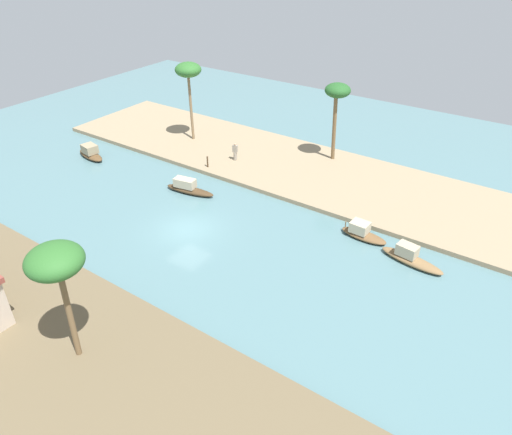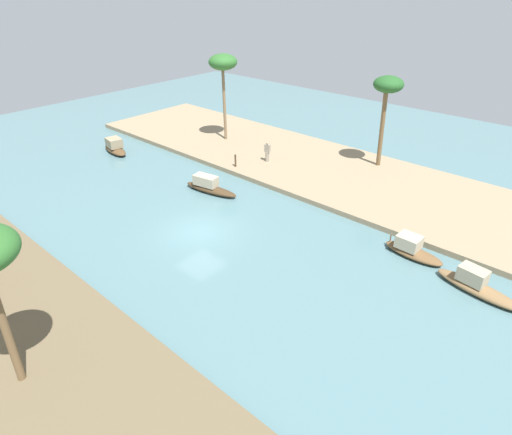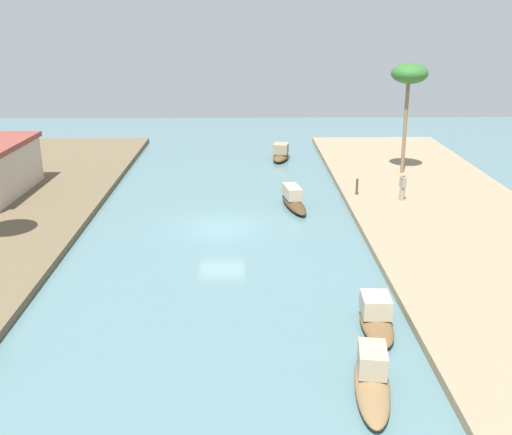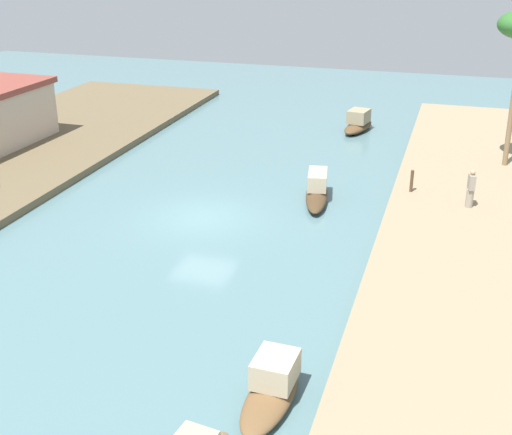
{
  "view_description": "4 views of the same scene",
  "coord_description": "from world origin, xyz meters",
  "px_view_note": "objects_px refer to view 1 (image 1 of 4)",
  "views": [
    {
      "loc": [
        -20.17,
        20.73,
        18.86
      ],
      "look_at": [
        -4.08,
        -2.78,
        1.02
      ],
      "focal_mm": 33.33,
      "sensor_mm": 36.0,
      "label": 1
    },
    {
      "loc": [
        -17.52,
        14.55,
        13.74
      ],
      "look_at": [
        -2.1,
        -2.87,
        0.55
      ],
      "focal_mm": 30.27,
      "sensor_mm": 36.0,
      "label": 2
    },
    {
      "loc": [
        -29.83,
        -1.35,
        11.01
      ],
      "look_at": [
        -1.81,
        -1.84,
        1.2
      ],
      "focal_mm": 41.08,
      "sensor_mm": 36.0,
      "label": 3
    },
    {
      "loc": [
        -24.48,
        -9.87,
        11.09
      ],
      "look_at": [
        -1.0,
        -2.69,
        0.75
      ],
      "focal_mm": 47.42,
      "sensor_mm": 36.0,
      "label": 4
    }
  ],
  "objects_px": {
    "sampan_open_hull": "(411,258)",
    "palm_tree_left_near": "(337,94)",
    "mooring_post": "(208,162)",
    "sampan_upstream_small": "(188,188)",
    "person_on_near_bank": "(235,152)",
    "sampan_foreground": "(90,153)",
    "palm_tree_right_tall": "(55,263)",
    "sampan_midstream": "(362,233)",
    "palm_tree_left_far": "(188,72)"
  },
  "relations": [
    {
      "from": "sampan_upstream_small",
      "to": "sampan_midstream",
      "type": "xyz_separation_m",
      "value": [
        -14.32,
        -1.95,
        -0.02
      ]
    },
    {
      "from": "sampan_midstream",
      "to": "mooring_post",
      "type": "bearing_deg",
      "value": -5.3
    },
    {
      "from": "person_on_near_bank",
      "to": "mooring_post",
      "type": "height_order",
      "value": "person_on_near_bank"
    },
    {
      "from": "sampan_foreground",
      "to": "person_on_near_bank",
      "type": "distance_m",
      "value": 13.65
    },
    {
      "from": "sampan_midstream",
      "to": "palm_tree_left_far",
      "type": "bearing_deg",
      "value": -14.27
    },
    {
      "from": "sampan_upstream_small",
      "to": "sampan_open_hull",
      "type": "xyz_separation_m",
      "value": [
        -18.06,
        -1.03,
        -0.04
      ]
    },
    {
      "from": "person_on_near_bank",
      "to": "palm_tree_left_near",
      "type": "xyz_separation_m",
      "value": [
        -7.15,
        -5.1,
        5.23
      ]
    },
    {
      "from": "sampan_midstream",
      "to": "sampan_upstream_small",
      "type": "bearing_deg",
      "value": 10.08
    },
    {
      "from": "sampan_midstream",
      "to": "person_on_near_bank",
      "type": "relative_size",
      "value": 2.03
    },
    {
      "from": "mooring_post",
      "to": "sampan_upstream_small",
      "type": "bearing_deg",
      "value": 107.41
    },
    {
      "from": "sampan_open_hull",
      "to": "sampan_foreground",
      "type": "relative_size",
      "value": 1.17
    },
    {
      "from": "person_on_near_bank",
      "to": "palm_tree_left_near",
      "type": "relative_size",
      "value": 0.24
    },
    {
      "from": "sampan_upstream_small",
      "to": "sampan_foreground",
      "type": "xyz_separation_m",
      "value": [
        12.03,
        0.05,
        0.03
      ]
    },
    {
      "from": "sampan_foreground",
      "to": "palm_tree_left_far",
      "type": "distance_m",
      "value": 11.85
    },
    {
      "from": "palm_tree_right_tall",
      "to": "person_on_near_bank",
      "type": "bearing_deg",
      "value": -72.73
    },
    {
      "from": "sampan_open_hull",
      "to": "mooring_post",
      "type": "distance_m",
      "value": 19.57
    },
    {
      "from": "sampan_open_hull",
      "to": "person_on_near_bank",
      "type": "xyz_separation_m",
      "value": [
        18.16,
        -5.53,
        0.74
      ]
    },
    {
      "from": "sampan_upstream_small",
      "to": "palm_tree_left_far",
      "type": "height_order",
      "value": "palm_tree_left_far"
    },
    {
      "from": "sampan_open_hull",
      "to": "mooring_post",
      "type": "relative_size",
      "value": 4.33
    },
    {
      "from": "sampan_open_hull",
      "to": "sampan_midstream",
      "type": "bearing_deg",
      "value": -5.72
    },
    {
      "from": "mooring_post",
      "to": "person_on_near_bank",
      "type": "bearing_deg",
      "value": -114.85
    },
    {
      "from": "sampan_midstream",
      "to": "sampan_open_hull",
      "type": "bearing_deg",
      "value": 168.53
    },
    {
      "from": "sampan_upstream_small",
      "to": "person_on_near_bank",
      "type": "xyz_separation_m",
      "value": [
        0.1,
        -6.56,
        0.7
      ]
    },
    {
      "from": "sampan_midstream",
      "to": "palm_tree_right_tall",
      "type": "relative_size",
      "value": 0.52
    },
    {
      "from": "mooring_post",
      "to": "palm_tree_right_tall",
      "type": "xyz_separation_m",
      "value": [
        -8.22,
        20.17,
        5.15
      ]
    },
    {
      "from": "sampan_upstream_small",
      "to": "mooring_post",
      "type": "distance_m",
      "value": 4.25
    },
    {
      "from": "sampan_midstream",
      "to": "palm_tree_left_near",
      "type": "relative_size",
      "value": 0.48
    },
    {
      "from": "sampan_midstream",
      "to": "person_on_near_bank",
      "type": "height_order",
      "value": "person_on_near_bank"
    },
    {
      "from": "palm_tree_left_near",
      "to": "palm_tree_left_far",
      "type": "xyz_separation_m",
      "value": [
        13.56,
        3.49,
        0.63
      ]
    },
    {
      "from": "person_on_near_bank",
      "to": "palm_tree_right_tall",
      "type": "distance_m",
      "value": 24.25
    },
    {
      "from": "sampan_upstream_small",
      "to": "person_on_near_bank",
      "type": "relative_size",
      "value": 2.65
    },
    {
      "from": "sampan_open_hull",
      "to": "person_on_near_bank",
      "type": "height_order",
      "value": "person_on_near_bank"
    },
    {
      "from": "sampan_midstream",
      "to": "palm_tree_right_tall",
      "type": "bearing_deg",
      "value": 70.16
    },
    {
      "from": "sampan_midstream",
      "to": "sampan_foreground",
      "type": "bearing_deg",
      "value": 6.67
    },
    {
      "from": "sampan_open_hull",
      "to": "palm_tree_left_far",
      "type": "xyz_separation_m",
      "value": [
        24.58,
        -7.14,
        6.6
      ]
    },
    {
      "from": "person_on_near_bank",
      "to": "mooring_post",
      "type": "relative_size",
      "value": 1.65
    },
    {
      "from": "person_on_near_bank",
      "to": "mooring_post",
      "type": "distance_m",
      "value": 2.79
    },
    {
      "from": "sampan_open_hull",
      "to": "sampan_midstream",
      "type": "distance_m",
      "value": 3.85
    },
    {
      "from": "mooring_post",
      "to": "palm_tree_left_near",
      "type": "xyz_separation_m",
      "value": [
        -8.31,
        -7.62,
        5.52
      ]
    },
    {
      "from": "palm_tree_left_far",
      "to": "palm_tree_right_tall",
      "type": "xyz_separation_m",
      "value": [
        -13.47,
        24.29,
        -1.0
      ]
    },
    {
      "from": "sampan_open_hull",
      "to": "palm_tree_left_near",
      "type": "height_order",
      "value": "palm_tree_left_near"
    },
    {
      "from": "palm_tree_left_near",
      "to": "palm_tree_right_tall",
      "type": "bearing_deg",
      "value": 89.81
    },
    {
      "from": "mooring_post",
      "to": "palm_tree_right_tall",
      "type": "bearing_deg",
      "value": 112.17
    },
    {
      "from": "sampan_foreground",
      "to": "person_on_near_bank",
      "type": "bearing_deg",
      "value": -140.39
    },
    {
      "from": "palm_tree_right_tall",
      "to": "sampan_upstream_small",
      "type": "bearing_deg",
      "value": -66.69
    },
    {
      "from": "sampan_open_hull",
      "to": "palm_tree_right_tall",
      "type": "bearing_deg",
      "value": 65.16
    },
    {
      "from": "person_on_near_bank",
      "to": "palm_tree_left_near",
      "type": "distance_m",
      "value": 10.22
    },
    {
      "from": "sampan_foreground",
      "to": "palm_tree_left_near",
      "type": "relative_size",
      "value": 0.54
    },
    {
      "from": "palm_tree_right_tall",
      "to": "mooring_post",
      "type": "bearing_deg",
      "value": -67.83
    },
    {
      "from": "sampan_upstream_small",
      "to": "palm_tree_right_tall",
      "type": "relative_size",
      "value": 0.68
    }
  ]
}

